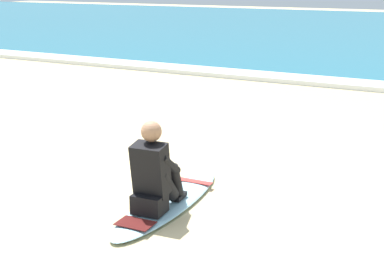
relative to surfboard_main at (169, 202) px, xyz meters
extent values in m
plane|color=#CCB584|center=(-0.72, 0.17, -0.04)|extent=(80.00, 80.00, 0.00)
cube|color=white|center=(-0.72, 7.86, 0.02)|extent=(80.00, 0.90, 0.11)
ellipsoid|color=#9ED1E5|center=(0.00, 0.00, 0.00)|extent=(0.62, 2.19, 0.07)
cube|color=red|center=(-0.03, 0.61, 0.04)|extent=(0.48, 0.12, 0.01)
cube|color=#4A1311|center=(0.03, -0.69, 0.04)|extent=(0.37, 0.26, 0.01)
cube|color=black|center=(0.02, -0.41, 0.14)|extent=(0.34, 0.29, 0.20)
cylinder|color=black|center=(-0.10, -0.23, 0.29)|extent=(0.19, 0.42, 0.43)
cylinder|color=black|center=(-0.13, -0.03, 0.26)|extent=(0.14, 0.27, 0.42)
cube|color=black|center=(-0.14, 0.04, 0.07)|extent=(0.12, 0.23, 0.05)
cylinder|color=black|center=(0.10, -0.22, 0.29)|extent=(0.19, 0.42, 0.43)
cylinder|color=black|center=(0.10, -0.01, 0.26)|extent=(0.14, 0.27, 0.42)
cube|color=black|center=(0.10, 0.06, 0.07)|extent=(0.12, 0.23, 0.05)
cube|color=black|center=(0.02, -0.37, 0.49)|extent=(0.37, 0.32, 0.57)
sphere|color=#A37556|center=(0.01, -0.34, 0.88)|extent=(0.21, 0.21, 0.21)
cylinder|color=black|center=(-0.14, -0.23, 0.52)|extent=(0.13, 0.40, 0.31)
cylinder|color=black|center=(0.14, -0.21, 0.52)|extent=(0.13, 0.40, 0.31)
camera|label=1|loc=(2.90, -4.85, 2.36)|focal=52.25mm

